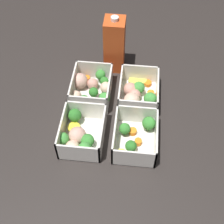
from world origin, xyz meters
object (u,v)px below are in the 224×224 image
container_near_left (91,87)px  container_far_left (137,93)px  juice_carton (114,45)px  container_far_right (135,136)px  container_near_right (79,135)px

container_near_left → container_far_left: same height
juice_carton → container_far_left: bearing=31.2°
container_near_left → container_far_left: size_ratio=0.91×
container_far_left → juice_carton: juice_carton is taller
container_far_right → juice_carton: bearing=-163.3°
container_far_right → container_near_left: bearing=-138.2°
container_near_left → container_far_right: same height
container_near_left → container_far_left: (0.01, 0.15, 0.00)m
container_near_right → container_far_left: same height
container_far_right → juice_carton: juice_carton is taller
container_near_right → container_far_left: 0.23m
container_far_left → container_near_right: bearing=-41.3°
container_far_left → container_far_right: bearing=1.6°
container_near_left → container_far_right: 0.23m
container_near_right → juice_carton: bearing=167.9°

